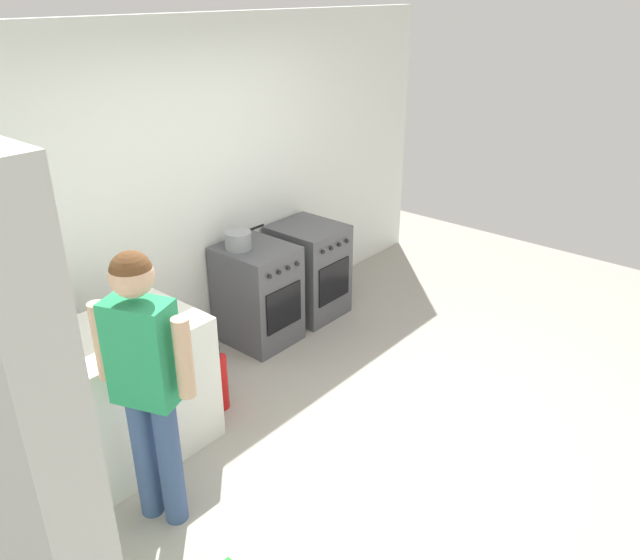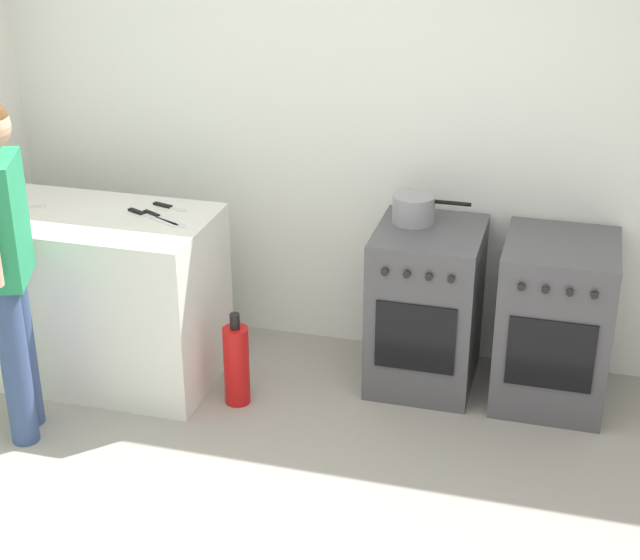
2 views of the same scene
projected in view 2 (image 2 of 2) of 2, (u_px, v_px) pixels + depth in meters
name	position (u px, v px, depth m)	size (l,w,h in m)	color
ground_plane	(268.00, 560.00, 3.92)	(8.00, 8.00, 0.00)	gray
back_wall	(379.00, 117.00, 5.08)	(6.00, 0.10, 2.60)	silver
counter_unit	(91.00, 295.00, 5.10)	(1.30, 0.70, 0.90)	silver
oven_left	(426.00, 307.00, 5.04)	(0.53, 0.62, 0.85)	#4C4C51
oven_right	(554.00, 322.00, 4.88)	(0.55, 0.62, 0.85)	#4C4C51
pot	(414.00, 209.00, 4.93)	(0.39, 0.21, 0.14)	gray
knife_paring	(167.00, 206.00, 5.01)	(0.21, 0.08, 0.01)	silver
knife_carving	(9.00, 208.00, 4.99)	(0.30, 0.18, 0.01)	silver
knife_bread	(151.00, 217.00, 4.88)	(0.33, 0.18, 0.01)	silver
knife_chef	(162.00, 218.00, 4.86)	(0.29, 0.17, 0.01)	silver
person	(2.00, 244.00, 4.35)	(0.31, 0.54, 1.64)	#384C7A
fire_extinguisher	(237.00, 364.00, 4.92)	(0.13, 0.13, 0.50)	red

